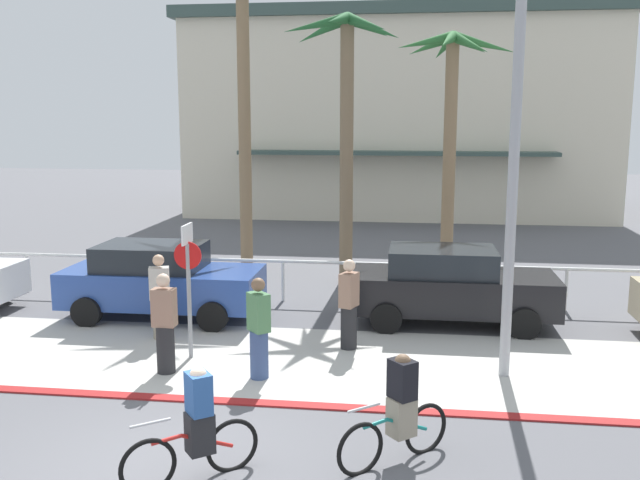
{
  "coord_description": "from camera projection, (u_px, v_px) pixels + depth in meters",
  "views": [
    {
      "loc": [
        3.14,
        -8.16,
        4.51
      ],
      "look_at": [
        1.25,
        6.0,
        2.0
      ],
      "focal_mm": 39.57,
      "sensor_mm": 36.0,
      "label": 1
    }
  ],
  "objects": [
    {
      "name": "rail_fence",
      "position": [
        283.0,
        268.0,
        17.31
      ],
      "size": [
        27.02,
        0.08,
        1.04
      ],
      "color": "white",
      "rests_on": "ground"
    },
    {
      "name": "cyclist_red_1",
      "position": [
        196.0,
        427.0,
        8.76
      ],
      "size": [
        1.48,
        1.16,
        1.5
      ],
      "color": "black",
      "rests_on": "ground"
    },
    {
      "name": "ground_plane",
      "position": [
        293.0,
        286.0,
        18.92
      ],
      "size": [
        80.0,
        80.0,
        0.0
      ],
      "primitive_type": "plane",
      "color": "#5B5B60"
    },
    {
      "name": "pedestrian_0",
      "position": [
        259.0,
        332.0,
        12.12
      ],
      "size": [
        0.46,
        0.47,
        1.8
      ],
      "color": "#384C7A",
      "rests_on": "ground"
    },
    {
      "name": "palm_tree_1",
      "position": [
        243.0,
        47.0,
        19.79
      ],
      "size": [
        3.34,
        3.67,
        8.74
      ],
      "color": "#846B4C",
      "rests_on": "ground"
    },
    {
      "name": "streetlight_curb",
      "position": [
        517.0,
        131.0,
        11.42
      ],
      "size": [
        0.24,
        2.54,
        7.5
      ],
      "color": "#9EA0A5",
      "rests_on": "ground"
    },
    {
      "name": "palm_tree_2",
      "position": [
        346.0,
        84.0,
        18.39
      ],
      "size": [
        3.04,
        2.98,
        7.15
      ],
      "color": "#756047",
      "rests_on": "ground"
    },
    {
      "name": "stop_sign_bike_lane",
      "position": [
        188.0,
        271.0,
        13.03
      ],
      "size": [
        0.52,
        0.56,
        2.56
      ],
      "color": "gray",
      "rests_on": "ground"
    },
    {
      "name": "palm_tree_3",
      "position": [
        452.0,
        94.0,
        19.53
      ],
      "size": [
        3.31,
        3.41,
        6.81
      ],
      "color": "#846B4C",
      "rests_on": "ground"
    },
    {
      "name": "pedestrian_2",
      "position": [
        160.0,
        300.0,
        14.33
      ],
      "size": [
        0.46,
        0.4,
        1.77
      ],
      "color": "gray",
      "rests_on": "ground"
    },
    {
      "name": "curb_paint",
      "position": [
        211.0,
        400.0,
        11.3
      ],
      "size": [
        44.0,
        0.24,
        0.03
      ],
      "primitive_type": "cube",
      "color": "maroon",
      "rests_on": "ground"
    },
    {
      "name": "cyclist_teal_0",
      "position": [
        399.0,
        411.0,
        9.23
      ],
      "size": [
        1.42,
        1.23,
        1.5
      ],
      "color": "black",
      "rests_on": "ground"
    },
    {
      "name": "building_backdrop",
      "position": [
        399.0,
        114.0,
        34.31
      ],
      "size": [
        19.48,
        11.2,
        9.15
      ],
      "color": "beige",
      "rests_on": "ground"
    },
    {
      "name": "pedestrian_1",
      "position": [
        165.0,
        327.0,
        12.38
      ],
      "size": [
        0.4,
        0.32,
        1.82
      ],
      "color": "#232326",
      "rests_on": "ground"
    },
    {
      "name": "car_blue_1",
      "position": [
        160.0,
        280.0,
        15.86
      ],
      "size": [
        4.4,
        2.02,
        1.69
      ],
      "color": "#284793",
      "rests_on": "ground"
    },
    {
      "name": "sidewalk_strip",
      "position": [
        241.0,
        359.0,
        13.25
      ],
      "size": [
        44.0,
        4.0,
        0.02
      ],
      "primitive_type": "cube",
      "color": "beige",
      "rests_on": "ground"
    },
    {
      "name": "pedestrian_3",
      "position": [
        349.0,
        308.0,
        13.68
      ],
      "size": [
        0.41,
        0.47,
        1.8
      ],
      "color": "#232326",
      "rests_on": "ground"
    },
    {
      "name": "car_black_2",
      "position": [
        450.0,
        285.0,
        15.37
      ],
      "size": [
        4.4,
        2.02,
        1.69
      ],
      "color": "black",
      "rests_on": "ground"
    }
  ]
}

